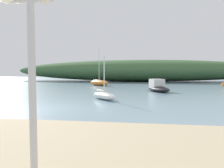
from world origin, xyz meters
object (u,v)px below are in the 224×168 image
at_px(sailboat_outer_mooring, 99,83).
at_px(motorboat_by_sandbar, 158,87).
at_px(sailboat_mid_channel, 104,96).
at_px(mast_structure, 18,12).

distance_m(sailboat_outer_mooring, motorboat_by_sandbar, 10.92).
distance_m(sailboat_outer_mooring, sailboat_mid_channel, 14.85).
bearing_deg(sailboat_mid_channel, mast_structure, -86.46).
distance_m(mast_structure, sailboat_mid_channel, 12.08).
xyz_separation_m(mast_structure, sailboat_mid_channel, (-0.73, 11.75, -2.71)).
distance_m(mast_structure, motorboat_by_sandbar, 18.93).
height_order(mast_structure, motorboat_by_sandbar, mast_structure).
height_order(sailboat_outer_mooring, motorboat_by_sandbar, sailboat_outer_mooring).
distance_m(motorboat_by_sandbar, sailboat_mid_channel, 7.93).
bearing_deg(motorboat_by_sandbar, mast_structure, -100.95).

